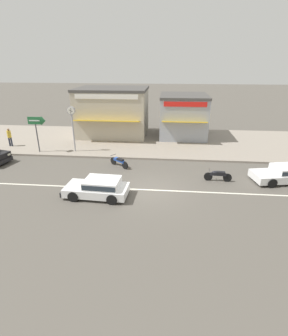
{
  "coord_description": "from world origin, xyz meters",
  "views": [
    {
      "loc": [
        0.92,
        -14.41,
        7.4
      ],
      "look_at": [
        -0.58,
        1.58,
        0.8
      ],
      "focal_mm": 28.0,
      "sensor_mm": 36.0,
      "label": 1
    }
  ],
  "objects_px": {
    "sedan_white_0": "(285,174)",
    "motorcycle_1": "(119,161)",
    "arrow_signboard": "(41,123)",
    "shopfront_corner_warung": "(113,112)",
    "motorcycle_0": "(218,175)",
    "hatchback_white_1": "(99,187)",
    "street_clock": "(72,118)",
    "pedestrian_near_clock": "(9,136)",
    "shopfront_mid_block": "(183,115)"
  },
  "relations": [
    {
      "from": "hatchback_white_1",
      "to": "motorcycle_1",
      "type": "height_order",
      "value": "hatchback_white_1"
    },
    {
      "from": "motorcycle_1",
      "to": "shopfront_corner_warung",
      "type": "bearing_deg",
      "value": 103.83
    },
    {
      "from": "shopfront_mid_block",
      "to": "street_clock",
      "type": "bearing_deg",
      "value": -147.26
    },
    {
      "from": "hatchback_white_1",
      "to": "motorcycle_0",
      "type": "xyz_separation_m",
      "value": [
        7.26,
        2.79,
        -0.17
      ]
    },
    {
      "from": "pedestrian_near_clock",
      "to": "shopfront_mid_block",
      "type": "relative_size",
      "value": 0.27
    },
    {
      "from": "hatchback_white_1",
      "to": "pedestrian_near_clock",
      "type": "distance_m",
      "value": 13.32
    },
    {
      "from": "motorcycle_0",
      "to": "shopfront_corner_warung",
      "type": "bearing_deg",
      "value": 130.62
    },
    {
      "from": "motorcycle_1",
      "to": "shopfront_mid_block",
      "type": "relative_size",
      "value": 0.25
    },
    {
      "from": "sedan_white_0",
      "to": "shopfront_mid_block",
      "type": "bearing_deg",
      "value": 121.11
    },
    {
      "from": "motorcycle_0",
      "to": "street_clock",
      "type": "xyz_separation_m",
      "value": [
        -11.29,
        4.72,
        2.57
      ]
    },
    {
      "from": "motorcycle_1",
      "to": "arrow_signboard",
      "type": "distance_m",
      "value": 7.53
    },
    {
      "from": "shopfront_corner_warung",
      "to": "hatchback_white_1",
      "type": "bearing_deg",
      "value": -82.25
    },
    {
      "from": "pedestrian_near_clock",
      "to": "shopfront_mid_block",
      "type": "xyz_separation_m",
      "value": [
        15.73,
        5.19,
        1.12
      ]
    },
    {
      "from": "motorcycle_0",
      "to": "shopfront_corner_warung",
      "type": "xyz_separation_m",
      "value": [
        -9.09,
        10.59,
        2.11
      ]
    },
    {
      "from": "sedan_white_0",
      "to": "motorcycle_1",
      "type": "distance_m",
      "value": 11.44
    },
    {
      "from": "arrow_signboard",
      "to": "shopfront_corner_warung",
      "type": "distance_m",
      "value": 7.87
    },
    {
      "from": "sedan_white_0",
      "to": "arrow_signboard",
      "type": "bearing_deg",
      "value": 167.95
    },
    {
      "from": "motorcycle_1",
      "to": "shopfront_corner_warung",
      "type": "xyz_separation_m",
      "value": [
        -2.13,
        8.67,
        2.11
      ]
    },
    {
      "from": "shopfront_mid_block",
      "to": "pedestrian_near_clock",
      "type": "bearing_deg",
      "value": -161.74
    },
    {
      "from": "hatchback_white_1",
      "to": "arrow_signboard",
      "type": "bearing_deg",
      "value": 132.65
    },
    {
      "from": "street_clock",
      "to": "arrow_signboard",
      "type": "height_order",
      "value": "street_clock"
    },
    {
      "from": "motorcycle_1",
      "to": "street_clock",
      "type": "xyz_separation_m",
      "value": [
        -4.33,
        2.8,
        2.56
      ]
    },
    {
      "from": "motorcycle_0",
      "to": "arrow_signboard",
      "type": "distance_m",
      "value": 14.56
    },
    {
      "from": "arrow_signboard",
      "to": "shopfront_corner_warung",
      "type": "height_order",
      "value": "shopfront_corner_warung"
    },
    {
      "from": "sedan_white_0",
      "to": "pedestrian_near_clock",
      "type": "relative_size",
      "value": 2.73
    },
    {
      "from": "sedan_white_0",
      "to": "shopfront_corner_warung",
      "type": "height_order",
      "value": "shopfront_corner_warung"
    },
    {
      "from": "sedan_white_0",
      "to": "hatchback_white_1",
      "type": "xyz_separation_m",
      "value": [
        -11.65,
        -3.16,
        0.06
      ]
    },
    {
      "from": "sedan_white_0",
      "to": "motorcycle_0",
      "type": "xyz_separation_m",
      "value": [
        -4.39,
        -0.37,
        -0.11
      ]
    },
    {
      "from": "hatchback_white_1",
      "to": "shopfront_corner_warung",
      "type": "xyz_separation_m",
      "value": [
        -1.82,
        13.38,
        1.94
      ]
    },
    {
      "from": "shopfront_corner_warung",
      "to": "sedan_white_0",
      "type": "bearing_deg",
      "value": -37.18
    },
    {
      "from": "street_clock",
      "to": "sedan_white_0",
      "type": "bearing_deg",
      "value": -15.51
    },
    {
      "from": "sedan_white_0",
      "to": "street_clock",
      "type": "height_order",
      "value": "street_clock"
    },
    {
      "from": "motorcycle_0",
      "to": "hatchback_white_1",
      "type": "bearing_deg",
      "value": -158.98
    },
    {
      "from": "arrow_signboard",
      "to": "motorcycle_0",
      "type": "bearing_deg",
      "value": -17.16
    },
    {
      "from": "motorcycle_0",
      "to": "pedestrian_near_clock",
      "type": "bearing_deg",
      "value": 162.44
    },
    {
      "from": "hatchback_white_1",
      "to": "pedestrian_near_clock",
      "type": "bearing_deg",
      "value": 141.05
    },
    {
      "from": "street_clock",
      "to": "shopfront_mid_block",
      "type": "relative_size",
      "value": 0.62
    },
    {
      "from": "motorcycle_1",
      "to": "shopfront_mid_block",
      "type": "distance_m",
      "value": 10.35
    },
    {
      "from": "hatchback_white_1",
      "to": "motorcycle_0",
      "type": "height_order",
      "value": "hatchback_white_1"
    },
    {
      "from": "motorcycle_0",
      "to": "street_clock",
      "type": "relative_size",
      "value": 0.47
    },
    {
      "from": "sedan_white_0",
      "to": "hatchback_white_1",
      "type": "distance_m",
      "value": 12.07
    },
    {
      "from": "motorcycle_0",
      "to": "pedestrian_near_clock",
      "type": "relative_size",
      "value": 1.09
    },
    {
      "from": "motorcycle_0",
      "to": "motorcycle_1",
      "type": "relative_size",
      "value": 1.17
    },
    {
      "from": "motorcycle_1",
      "to": "street_clock",
      "type": "relative_size",
      "value": 0.4
    },
    {
      "from": "motorcycle_0",
      "to": "motorcycle_1",
      "type": "xyz_separation_m",
      "value": [
        -6.95,
        1.93,
        0.0
      ]
    },
    {
      "from": "motorcycle_1",
      "to": "shopfront_mid_block",
      "type": "xyz_separation_m",
      "value": [
        5.07,
        8.84,
        1.8
      ]
    },
    {
      "from": "sedan_white_0",
      "to": "motorcycle_1",
      "type": "xyz_separation_m",
      "value": [
        -11.34,
        1.55,
        -0.11
      ]
    },
    {
      "from": "motorcycle_0",
      "to": "sedan_white_0",
      "type": "bearing_deg",
      "value": 4.87
    },
    {
      "from": "sedan_white_0",
      "to": "motorcycle_0",
      "type": "bearing_deg",
      "value": -175.13
    },
    {
      "from": "shopfront_corner_warung",
      "to": "motorcycle_0",
      "type": "bearing_deg",
      "value": -49.38
    }
  ]
}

